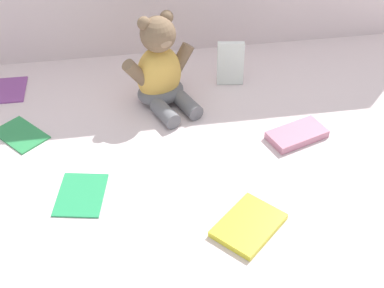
# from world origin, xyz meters

# --- Properties ---
(ground_plane) EXTENTS (3.20, 3.20, 0.00)m
(ground_plane) POSITION_xyz_m (0.00, 0.00, 0.00)
(ground_plane) COLOR silver
(teddy_bear) EXTENTS (0.20, 0.21, 0.24)m
(teddy_bear) POSITION_xyz_m (-0.05, 0.20, 0.09)
(teddy_bear) COLOR #E5B24C
(teddy_bear) RESTS_ON ground_plane
(book_case_0) EXTENTS (0.17, 0.17, 0.01)m
(book_case_0) POSITION_xyz_m (0.07, -0.26, 0.01)
(book_case_0) COLOR yellow
(book_case_0) RESTS_ON ground_plane
(book_case_1) EXTENTS (0.09, 0.12, 0.01)m
(book_case_1) POSITION_xyz_m (-0.45, 0.32, 0.00)
(book_case_1) COLOR #84418C
(book_case_1) RESTS_ON ground_plane
(book_case_2) EXTENTS (0.16, 0.11, 0.02)m
(book_case_2) POSITION_xyz_m (0.26, -0.00, 0.01)
(book_case_2) COLOR #BE748E
(book_case_2) RESTS_ON ground_plane
(book_case_3) EXTENTS (0.08, 0.04, 0.12)m
(book_case_3) POSITION_xyz_m (0.15, 0.26, 0.06)
(book_case_3) COLOR white
(book_case_3) RESTS_ON ground_plane
(book_case_4) EXTENTS (0.12, 0.14, 0.01)m
(book_case_4) POSITION_xyz_m (-0.26, -0.11, 0.00)
(book_case_4) COLOR #299B5A
(book_case_4) RESTS_ON ground_plane
(book_case_5) EXTENTS (0.15, 0.15, 0.01)m
(book_case_5) POSITION_xyz_m (-0.40, 0.12, 0.00)
(book_case_5) COLOR #2D8D4C
(book_case_5) RESTS_ON ground_plane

